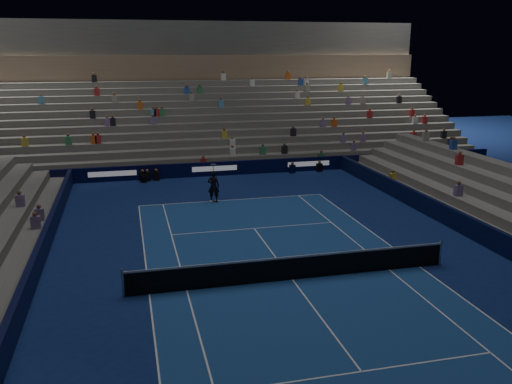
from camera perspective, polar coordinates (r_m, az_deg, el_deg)
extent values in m
plane|color=navy|center=(21.35, 3.86, -9.22)|extent=(90.00, 90.00, 0.00)
cube|color=navy|center=(21.34, 3.86, -9.21)|extent=(10.97, 23.77, 0.01)
cube|color=black|center=(38.43, -4.42, 2.46)|extent=(44.00, 0.25, 1.00)
cube|color=black|center=(25.64, 25.13, -5.26)|extent=(0.25, 37.00, 1.00)
cube|color=black|center=(20.62, -23.20, -9.83)|extent=(0.25, 37.00, 1.00)
cube|color=#5F5F5B|center=(39.44, -4.65, 2.40)|extent=(44.00, 1.00, 0.50)
cube|color=#5F5F5B|center=(40.36, -4.88, 3.04)|extent=(44.00, 1.00, 1.00)
cube|color=#5F5F5B|center=(41.28, -5.11, 3.66)|extent=(44.00, 1.00, 1.50)
cube|color=#5F5F5B|center=(42.20, -5.32, 4.24)|extent=(44.00, 1.00, 2.00)
cube|color=#5F5F5B|center=(43.13, -5.53, 4.80)|extent=(44.00, 1.00, 2.50)
cube|color=#5F5F5B|center=(44.07, -5.72, 5.34)|extent=(44.00, 1.00, 3.00)
cube|color=#5F5F5B|center=(45.01, -5.91, 5.85)|extent=(44.00, 1.00, 3.50)
cube|color=#5F5F5B|center=(45.95, -6.09, 6.35)|extent=(44.00, 1.00, 4.00)
cube|color=#5F5F5B|center=(46.90, -6.27, 6.82)|extent=(44.00, 1.00, 4.50)
cube|color=#5F5F5B|center=(47.85, -6.44, 7.28)|extent=(44.00, 1.00, 5.00)
cube|color=#5F5F5B|center=(48.80, -6.60, 7.71)|extent=(44.00, 1.00, 5.50)
cube|color=#5F5F5B|center=(49.75, -6.76, 8.13)|extent=(44.00, 1.00, 6.00)
cube|color=#856C52|center=(50.55, -7.06, 12.89)|extent=(44.00, 0.60, 2.20)
cube|color=#4C4C49|center=(51.92, -7.34, 15.80)|extent=(44.00, 2.40, 3.00)
cube|color=#63635E|center=(20.88, -25.33, -10.52)|extent=(1.00, 37.00, 0.50)
cylinder|color=#B2B2B7|center=(20.27, -13.88, -9.30)|extent=(0.10, 0.10, 1.10)
cylinder|color=#B2B2B7|center=(23.75, 18.87, -6.05)|extent=(0.10, 0.10, 1.10)
cube|color=black|center=(21.17, 3.88, -8.11)|extent=(12.80, 0.03, 0.90)
cube|color=white|center=(20.98, 3.91, -6.88)|extent=(12.80, 0.04, 0.08)
imported|color=black|center=(31.64, -4.49, 0.60)|extent=(0.79, 0.64, 1.89)
cube|color=black|center=(37.30, -11.76, 1.43)|extent=(0.45, 0.53, 0.52)
cylinder|color=black|center=(36.86, -11.74, 1.52)|extent=(0.21, 0.37, 0.16)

